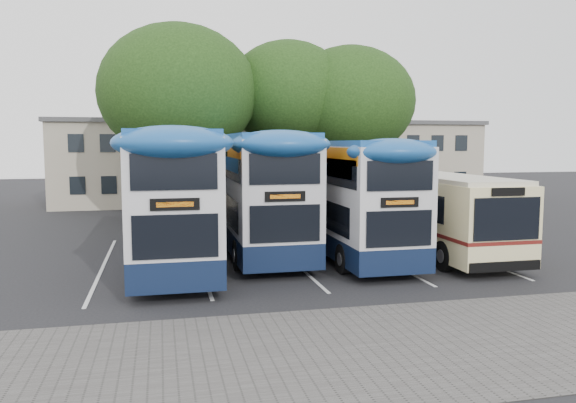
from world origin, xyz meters
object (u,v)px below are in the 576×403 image
Objects in this scene: bus_dd_right at (343,192)px; bus_single at (428,207)px; tree_left at (178,92)px; tree_mid at (288,94)px; tree_right at (350,102)px; bus_dd_mid at (255,187)px; bus_dd_left at (171,191)px; lamp_post at (379,134)px.

bus_single is (3.66, -0.25, -0.69)m from bus_dd_right.
tree_left reaches higher than tree_mid.
bus_dd_mid is (-7.66, -10.10, -4.36)m from tree_right.
tree_mid is at bearing 105.04° from bus_single.
bus_dd_left reaches higher than bus_dd_mid.
bus_dd_left is 1.01× the size of bus_dd_mid.
bus_dd_left is (-14.25, -14.77, -2.38)m from lamp_post.
lamp_post reaches higher than bus_single.
tree_mid reaches higher than lamp_post.
tree_left is 10.48m from tree_right.
bus_dd_left is 1.07× the size of bus_dd_right.
tree_left is at bearing -176.21° from tree_right.
bus_dd_right is 1.01× the size of bus_single.
bus_dd_left is 3.97m from bus_dd_mid.
tree_right is at bearing -4.88° from tree_mid.
lamp_post is 0.78× the size of bus_dd_mid.
tree_left is 1.01× the size of bus_dd_right.
bus_dd_left is at bearing -133.12° from tree_right.
lamp_post is 14.17m from tree_left.
tree_left is 1.03× the size of bus_single.
tree_left is 0.96× the size of bus_dd_mid.
tree_right is 13.40m from bus_dd_mid.
tree_left is 15.89m from bus_single.
lamp_post is at bearing 46.03° from bus_dd_left.
bus_dd_mid reaches higher than bus_single.
bus_dd_mid reaches higher than bus_dd_right.
tree_left is at bearing -171.19° from tree_mid.
tree_right is at bearing 87.18° from bus_single.
tree_mid reaches higher than bus_dd_left.
lamp_post is 4.62m from tree_right.
tree_right is 0.95× the size of bus_dd_right.
bus_dd_mid is 1.07× the size of bus_single.
tree_right is 12.96m from bus_single.
tree_left reaches higher than tree_right.
bus_single is at bearing -104.00° from lamp_post.
tree_left is 12.19m from bus_dd_left.
bus_dd_mid is 3.73m from bus_dd_right.
bus_dd_left is (-7.31, -12.26, -4.78)m from tree_mid.
bus_single is at bearing -92.82° from tree_right.
bus_single is (10.59, 0.07, -0.86)m from bus_dd_left.
tree_right reaches higher than bus_dd_right.
bus_single is at bearing -74.96° from tree_mid.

